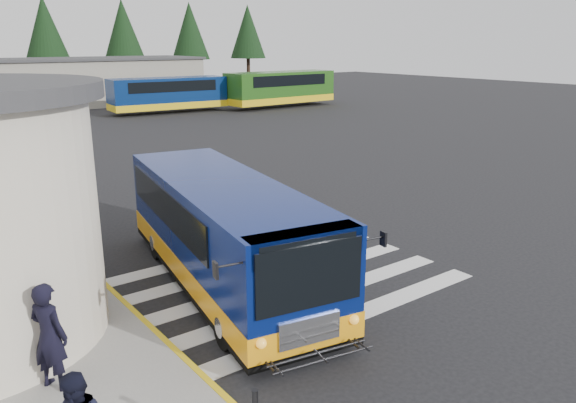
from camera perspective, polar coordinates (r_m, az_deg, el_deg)
ground at (r=14.67m, az=-1.18°, el=-6.59°), size 140.00×140.00×0.00m
curb_strip at (r=16.43m, az=-21.28°, el=-4.90°), size 0.12×34.00×0.16m
crosswalk at (r=13.80m, az=-0.90°, el=-8.07°), size 8.00×5.35×0.01m
depot_building at (r=54.89m, az=-22.82°, el=11.07°), size 26.40×8.40×4.20m
tree_line at (r=62.62m, az=-25.01°, el=15.59°), size 58.40×4.40×10.00m
transit_bus at (r=13.28m, az=-6.48°, el=-3.55°), size 4.23×9.23×2.53m
pedestrian_a at (r=10.02m, az=-23.09°, el=-12.47°), size 0.73×0.80×1.84m
far_bus_a at (r=47.41m, az=-12.08°, el=10.72°), size 9.59×3.39×2.43m
far_bus_b at (r=50.53m, az=-0.77°, el=11.52°), size 10.35×3.23×2.65m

